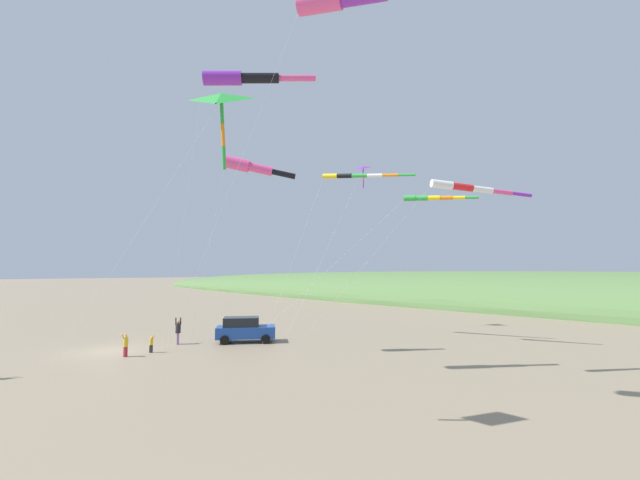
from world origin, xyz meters
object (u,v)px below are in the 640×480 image
(parked_car, at_px, (245,329))
(kite_windsock_green_low_center, at_px, (468,188))
(kite_windsock_red_high_left, at_px, (430,198))
(kite_delta_magenta_far_left, at_px, (363,168))
(person_child_grey_jacket, at_px, (151,343))
(kite_windsock_purple_drifting, at_px, (250,167))
(kite_delta_blue_topmost, at_px, (221,100))
(cooler_box, at_px, (267,335))
(kite_windsock_long_streamer_left, at_px, (243,78))
(person_adult_flyer, at_px, (178,330))
(person_child_green_jacket, at_px, (126,344))
(kite_windsock_yellow_midlevel, at_px, (354,176))

(parked_car, height_order, kite_windsock_green_low_center, kite_windsock_green_low_center)
(kite_windsock_red_high_left, bearing_deg, kite_delta_magenta_far_left, 72.55)
(person_child_grey_jacket, height_order, kite_windsock_purple_drifting, kite_windsock_purple_drifting)
(person_child_grey_jacket, relative_size, kite_windsock_red_high_left, 0.09)
(kite_windsock_purple_drifting, distance_m, kite_delta_blue_topmost, 12.67)
(parked_car, xyz_separation_m, cooler_box, (2.46, 0.64, -0.74))
(kite_delta_blue_topmost, height_order, kite_windsock_long_streamer_left, kite_windsock_long_streamer_left)
(person_child_grey_jacket, bearing_deg, kite_windsock_green_low_center, -59.07)
(kite_windsock_purple_drifting, bearing_deg, person_child_grey_jacket, 133.00)
(kite_delta_magenta_far_left, height_order, kite_windsock_long_streamer_left, kite_windsock_long_streamer_left)
(cooler_box, bearing_deg, kite_windsock_green_low_center, -86.31)
(person_adult_flyer, distance_m, kite_windsock_long_streamer_left, 18.07)
(cooler_box, xyz_separation_m, person_child_grey_jacket, (-9.01, 0.12, 0.42))
(person_child_grey_jacket, xyz_separation_m, kite_delta_magenta_far_left, (19.03, -1.64, 14.57))
(person_child_green_jacket, xyz_separation_m, kite_windsock_long_streamer_left, (2.88, -8.55, 14.89))
(cooler_box, height_order, kite_windsock_red_high_left, kite_windsock_red_high_left)
(kite_delta_magenta_far_left, bearing_deg, kite_windsock_yellow_midlevel, -145.67)
(cooler_box, distance_m, kite_windsock_yellow_midlevel, 14.71)
(person_adult_flyer, xyz_separation_m, kite_delta_magenta_far_left, (16.51, -3.40, 14.17))
(person_adult_flyer, relative_size, kite_delta_magenta_far_left, 0.12)
(parked_car, relative_size, cooler_box, 7.36)
(kite_windsock_red_high_left, height_order, kite_windsock_green_low_center, kite_windsock_red_high_left)
(parked_car, xyz_separation_m, kite_windsock_yellow_midlevel, (7.68, -4.16, 12.15))
(parked_car, relative_size, kite_windsock_red_high_left, 0.35)
(person_adult_flyer, relative_size, kite_windsock_purple_drifting, 0.15)
(kite_windsock_green_low_center, relative_size, kite_delta_blue_topmost, 1.23)
(kite_windsock_green_low_center, bearing_deg, kite_windsock_red_high_left, 45.16)
(person_child_grey_jacket, bearing_deg, kite_delta_magenta_far_left, -4.92)
(person_child_green_jacket, bearing_deg, parked_car, -3.95)
(kite_windsock_green_low_center, bearing_deg, cooler_box, 93.69)
(person_child_green_jacket, relative_size, kite_delta_blue_topmost, 0.10)
(person_adult_flyer, xyz_separation_m, kite_windsock_purple_drifting, (1.82, -6.42, 11.13))
(kite_delta_blue_topmost, bearing_deg, kite_windsock_long_streamer_left, 53.23)
(kite_delta_magenta_far_left, bearing_deg, kite_delta_blue_topmost, -149.52)
(kite_windsock_long_streamer_left, distance_m, kite_windsock_yellow_midlevel, 13.77)
(kite_windsock_red_high_left, height_order, kite_delta_magenta_far_left, kite_delta_magenta_far_left)
(parked_car, height_order, kite_windsock_long_streamer_left, kite_windsock_long_streamer_left)
(person_child_green_jacket, xyz_separation_m, kite_delta_blue_topmost, (-1.61, -14.56, 10.42))
(cooler_box, relative_size, person_adult_flyer, 0.33)
(kite_windsock_red_high_left, relative_size, kite_delta_blue_topmost, 0.96)
(kite_delta_magenta_far_left, bearing_deg, person_child_green_jacket, 176.01)
(person_child_grey_jacket, bearing_deg, cooler_box, -0.78)
(parked_car, distance_m, kite_windsock_red_high_left, 16.94)
(person_child_green_jacket, xyz_separation_m, kite_windsock_red_high_left, (17.82, -10.51, 9.93))
(kite_delta_blue_topmost, bearing_deg, kite_windsock_purple_drifting, 53.07)
(parked_car, relative_size, person_adult_flyer, 2.44)
(kite_delta_magenta_far_left, bearing_deg, person_adult_flyer, 168.35)
(kite_windsock_yellow_midlevel, bearing_deg, kite_windsock_green_low_center, -109.16)
(person_child_grey_jacket, bearing_deg, kite_delta_blue_topmost, -102.42)
(cooler_box, distance_m, kite_windsock_purple_drifting, 13.61)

